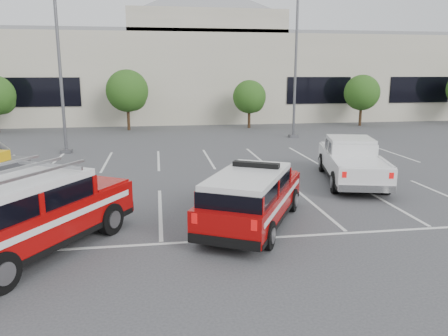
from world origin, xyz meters
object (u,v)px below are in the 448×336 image
object	(u,v)px
tree_right	(363,94)
light_pole_mid	(296,64)
tree_mid_right	(250,98)
white_pickup	(351,165)
convention_building	(184,71)
tree_mid_left	(128,92)
light_pole_left	(59,62)
ladder_suv	(26,220)
fire_chief_suv	(252,201)

from	to	relation	value
tree_right	light_pole_mid	bearing A→B (deg)	-143.23
tree_mid_right	white_pickup	world-z (taller)	tree_mid_right
convention_building	tree_mid_left	bearing A→B (deg)	-117.40
light_pole_left	ladder_suv	world-z (taller)	light_pole_left
white_pickup	ladder_suv	bearing A→B (deg)	-138.38
light_pole_left	ladder_suv	size ratio (longest dim) A/B	1.65
tree_mid_left	tree_mid_right	size ratio (longest dim) A/B	1.21
convention_building	tree_right	xyz separation A→B (m)	(14.91, -9.82, -1.95)
light_pole_left	white_pickup	world-z (taller)	light_pole_left
light_pole_mid	white_pickup	size ratio (longest dim) A/B	1.63
tree_mid_left	fire_chief_suv	world-z (taller)	tree_mid_left
convention_building	fire_chief_suv	bearing A→B (deg)	-90.22
fire_chief_suv	white_pickup	xyz separation A→B (m)	(5.40, 4.80, -0.04)
tree_mid_right	white_pickup	size ratio (longest dim) A/B	0.63
light_pole_mid	light_pole_left	bearing A→B (deg)	-165.07
tree_mid_left	convention_building	bearing A→B (deg)	62.60
fire_chief_suv	ladder_suv	distance (m)	6.27
convention_building	ladder_suv	xyz separation A→B (m)	(-6.27, -34.87, -3.80)
tree_right	fire_chief_suv	xyz separation A→B (m)	(-15.04, -23.82, -2.00)
tree_mid_left	white_pickup	world-z (taller)	tree_mid_left
light_pole_left	ladder_suv	bearing A→B (deg)	-82.75
tree_right	white_pickup	bearing A→B (deg)	-116.89
ladder_suv	tree_mid_right	bearing A→B (deg)	97.26
light_pole_mid	ladder_suv	size ratio (longest dim) A/B	1.65
fire_chief_suv	light_pole_left	bearing A→B (deg)	148.21
tree_mid_left	ladder_suv	world-z (taller)	tree_mid_left
convention_building	light_pole_left	xyz separation A→B (m)	(-8.18, -19.86, 0.47)
tree_mid_right	light_pole_left	size ratio (longest dim) A/B	0.39
tree_mid_left	light_pole_mid	world-z (taller)	light_pole_mid
tree_mid_left	tree_right	distance (m)	20.00
fire_chief_suv	white_pickup	size ratio (longest dim) A/B	0.90
tree_mid_right	light_pole_left	xyz separation A→B (m)	(-13.09, -10.05, 2.68)
tree_mid_left	light_pole_left	bearing A→B (deg)	-107.10
tree_mid_left	light_pole_mid	size ratio (longest dim) A/B	0.47
fire_chief_suv	ladder_suv	bearing A→B (deg)	-140.80
ladder_suv	light_pole_mid	bearing A→B (deg)	86.76
convention_building	ladder_suv	distance (m)	35.63
tree_mid_right	light_pole_mid	size ratio (longest dim) A/B	0.39
tree_mid_right	light_pole_mid	xyz separation A→B (m)	(1.91, -6.05, 2.68)
tree_right	light_pole_left	size ratio (longest dim) A/B	0.43
convention_building	fire_chief_suv	world-z (taller)	convention_building
convention_building	white_pickup	bearing A→B (deg)	-79.65
light_pole_mid	fire_chief_suv	xyz separation A→B (m)	(-6.95, -17.77, -4.41)
tree_right	white_pickup	size ratio (longest dim) A/B	0.70
convention_building	tree_mid_left	xyz separation A→B (m)	(-5.09, -9.82, -1.68)
ladder_suv	tree_mid_left	bearing A→B (deg)	118.62
tree_right	light_pole_mid	world-z (taller)	light_pole_mid
tree_mid_left	light_pole_left	size ratio (longest dim) A/B	0.47
white_pickup	convention_building	bearing A→B (deg)	114.39
convention_building	tree_mid_right	distance (m)	11.20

